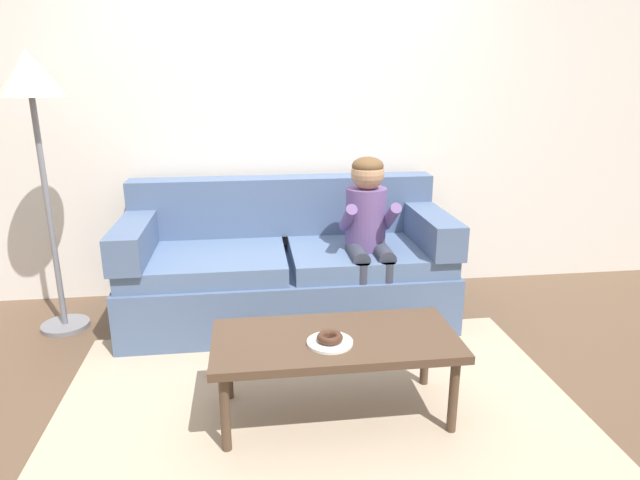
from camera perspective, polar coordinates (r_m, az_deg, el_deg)
The scene contains 10 objects.
ground at distance 3.10m, azimuth -0.87°, elevation -14.10°, with size 10.00×10.00×0.00m, color brown.
wall_back at distance 4.06m, azimuth -3.31°, elevation 14.09°, with size 8.00×0.10×2.80m, color silver.
area_rug at distance 2.89m, azimuth -0.28°, elevation -16.53°, with size 2.57×1.67×0.01m, color tan.
couch at distance 3.72m, azimuth -3.41°, elevation -3.01°, with size 2.11×0.90×0.90m.
coffee_table at distance 2.62m, azimuth 1.60°, elevation -10.83°, with size 1.15×0.53×0.42m.
person_child at distance 3.49m, azimuth 5.03°, elevation 1.44°, with size 0.34×0.58×1.10m.
plate at distance 2.53m, azimuth 1.03°, elevation -10.58°, with size 0.21×0.21×0.01m, color white.
donut at distance 2.52m, azimuth 1.03°, elevation -10.07°, with size 0.12×0.12×0.04m, color #422619.
toy_controller at distance 3.14m, azimuth -9.49°, elevation -13.36°, with size 0.23×0.09×0.05m.
floor_lamp at distance 3.69m, azimuth -27.69°, elevation 12.79°, with size 0.37×0.37×1.73m.
Camera 1 is at (-0.30, -2.64, 1.60)m, focal length 30.86 mm.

